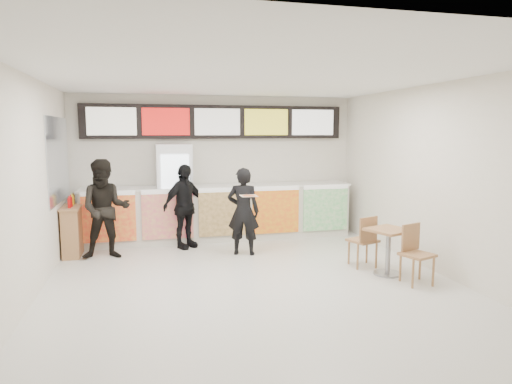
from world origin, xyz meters
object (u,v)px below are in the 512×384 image
object	(u,v)px
cafe_table	(388,243)
condiment_ledge	(73,230)
customer_main	(243,211)
customer_mid	(184,206)
service_counter	(220,212)
customer_left	(105,209)
drinks_fridge	(175,193)

from	to	relation	value
cafe_table	condiment_ledge	world-z (taller)	condiment_ledge
customer_main	customer_mid	xyz separation A→B (m)	(-1.01, 0.75, 0.01)
customer_main	condiment_ledge	xyz separation A→B (m)	(-3.04, 0.69, -0.34)
customer_mid	condiment_ledge	world-z (taller)	customer_mid
service_counter	customer_left	world-z (taller)	customer_left
service_counter	drinks_fridge	xyz separation A→B (m)	(-0.93, 0.02, 0.43)
drinks_fridge	customer_mid	xyz separation A→B (m)	(0.14, -0.56, -0.19)
customer_left	customer_mid	xyz separation A→B (m)	(1.41, 0.42, -0.07)
customer_main	customer_mid	bearing A→B (deg)	-16.10
customer_left	cafe_table	xyz separation A→B (m)	(4.38, -2.05, -0.38)
customer_left	cafe_table	bearing A→B (deg)	-24.99
customer_mid	customer_main	bearing A→B (deg)	-71.02
customer_mid	cafe_table	world-z (taller)	customer_mid
drinks_fridge	customer_mid	distance (m)	0.61
service_counter	drinks_fridge	bearing A→B (deg)	179.01
customer_mid	cafe_table	bearing A→B (deg)	-74.16
condiment_ledge	customer_mid	bearing A→B (deg)	1.67
drinks_fridge	cafe_table	size ratio (longest dim) A/B	1.30
drinks_fridge	condiment_ledge	world-z (taller)	drinks_fridge
customer_main	cafe_table	xyz separation A→B (m)	(1.96, -1.72, -0.29)
customer_main	cafe_table	size ratio (longest dim) A/B	1.04
drinks_fridge	service_counter	bearing A→B (deg)	-0.99
customer_left	condiment_ledge	distance (m)	0.83
condiment_ledge	cafe_table	bearing A→B (deg)	-25.72
drinks_fridge	customer_mid	world-z (taller)	drinks_fridge
customer_left	condiment_ledge	bearing A→B (deg)	149.79
service_counter	customer_left	xyz separation A→B (m)	(-2.21, -0.96, 0.31)
service_counter	customer_mid	xyz separation A→B (m)	(-0.79, -0.54, 0.24)
customer_left	condiment_ledge	world-z (taller)	customer_left
service_counter	customer_main	world-z (taller)	customer_main
cafe_table	condiment_ledge	bearing A→B (deg)	134.45
service_counter	customer_main	size ratio (longest dim) A/B	3.47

